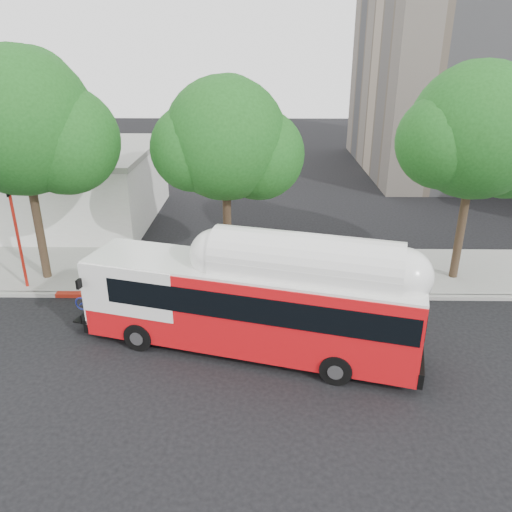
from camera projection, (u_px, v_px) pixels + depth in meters
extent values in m
plane|color=black|center=(246.00, 350.00, 16.97)|extent=(120.00, 120.00, 0.00)
cube|color=gray|center=(251.00, 270.00, 22.94)|extent=(60.00, 5.00, 0.15)
cube|color=gray|center=(249.00, 296.00, 20.54)|extent=(60.00, 0.30, 0.15)
cube|color=maroon|center=(177.00, 295.00, 20.58)|extent=(10.00, 0.32, 0.16)
cylinder|color=#2D2116|center=(37.00, 214.00, 21.00)|extent=(0.36, 0.36, 6.08)
sphere|color=#174B15|center=(20.00, 122.00, 19.53)|extent=(5.80, 5.80, 5.80)
sphere|color=#174B15|center=(65.00, 141.00, 19.98)|extent=(4.35, 4.35, 4.35)
cylinder|color=#2D2116|center=(227.00, 219.00, 21.47)|extent=(0.36, 0.36, 5.44)
sphere|color=#174B15|center=(225.00, 139.00, 20.15)|extent=(5.00, 5.00, 5.00)
sphere|color=#174B15|center=(259.00, 155.00, 20.58)|extent=(3.75, 3.75, 3.75)
cylinder|color=#2D2116|center=(463.00, 218.00, 21.08)|extent=(0.36, 0.36, 5.76)
sphere|color=#174B15|center=(477.00, 131.00, 19.68)|extent=(5.40, 5.40, 5.40)
sphere|color=#174B15|center=(509.00, 148.00, 20.13)|extent=(4.05, 4.05, 4.05)
cube|color=silver|center=(16.00, 186.00, 29.31)|extent=(16.00, 10.00, 4.00)
cube|color=gray|center=(9.00, 150.00, 28.49)|extent=(16.20, 10.20, 0.30)
cube|color=red|center=(249.00, 306.00, 16.47)|extent=(11.20, 5.20, 2.65)
cube|color=black|center=(262.00, 293.00, 16.14)|extent=(10.16, 4.96, 0.87)
cube|color=white|center=(249.00, 268.00, 15.95)|extent=(11.18, 5.12, 0.09)
cube|color=white|center=(305.00, 268.00, 15.38)|extent=(6.12, 3.31, 0.50)
cube|color=black|center=(95.00, 312.00, 18.48)|extent=(1.14, 1.78, 0.05)
imported|color=navy|center=(93.00, 302.00, 18.31)|extent=(0.94, 1.66, 0.82)
cylinder|color=#B01C12|center=(19.00, 244.00, 20.49)|extent=(0.12, 0.12, 4.14)
cube|color=black|center=(9.00, 193.00, 19.65)|extent=(0.05, 0.41, 0.26)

